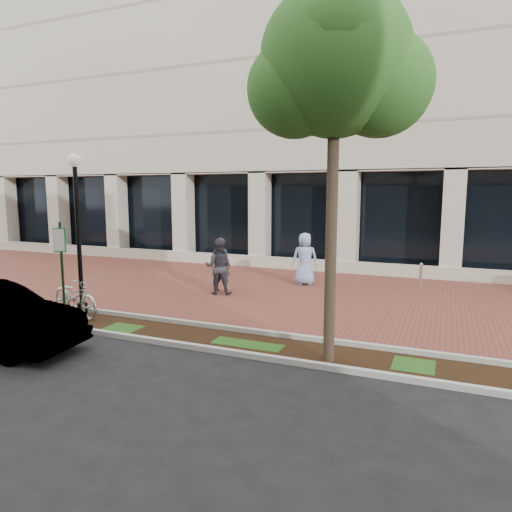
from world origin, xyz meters
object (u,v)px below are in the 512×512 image
at_px(street_tree, 338,72).
at_px(bollard, 421,275).
at_px(locked_bicycle, 75,296).
at_px(parking_sign, 61,259).
at_px(pedestrian_right, 305,259).
at_px(lamppost, 78,225).
at_px(pedestrian_left, 221,265).
at_px(pedestrian_mid, 218,267).

distance_m(street_tree, bollard, 9.80).
bearing_deg(locked_bicycle, parking_sign, -155.17).
distance_m(parking_sign, pedestrian_right, 8.25).
distance_m(parking_sign, street_tree, 8.12).
distance_m(lamppost, pedestrian_left, 4.84).
bearing_deg(pedestrian_left, bollard, -153.35).
xyz_separation_m(lamppost, pedestrian_mid, (2.39, 3.60, -1.55)).
bearing_deg(locked_bicycle, street_tree, -78.12).
bearing_deg(street_tree, lamppost, 173.05).
bearing_deg(parking_sign, pedestrian_right, 41.97).
distance_m(street_tree, pedestrian_mid, 8.05).
height_order(parking_sign, locked_bicycle, parking_sign).
bearing_deg(locked_bicycle, lamppost, 24.12).
bearing_deg(lamppost, parking_sign, -82.16).
distance_m(pedestrian_mid, bollard, 7.18).
bearing_deg(pedestrian_right, locked_bicycle, 32.09).
relative_size(parking_sign, pedestrian_mid, 1.41).
height_order(street_tree, bollard, street_tree).
relative_size(lamppost, pedestrian_mid, 2.38).
bearing_deg(pedestrian_right, lamppost, 30.72).
bearing_deg(bollard, locked_bicycle, -137.65).
relative_size(pedestrian_mid, pedestrian_right, 0.96).
distance_m(locked_bicycle, pedestrian_mid, 4.54).
bearing_deg(pedestrian_left, pedestrian_mid, 102.78).
relative_size(street_tree, bollard, 8.22).
height_order(lamppost, street_tree, street_tree).
bearing_deg(bollard, pedestrian_mid, -147.87).
distance_m(parking_sign, bollard, 11.73).
distance_m(locked_bicycle, bollard, 11.40).
distance_m(pedestrian_mid, pedestrian_right, 3.36).
relative_size(locked_bicycle, pedestrian_left, 1.13).
height_order(street_tree, pedestrian_left, street_tree).
relative_size(lamppost, locked_bicycle, 2.10).
relative_size(locked_bicycle, pedestrian_mid, 1.13).
bearing_deg(pedestrian_mid, parking_sign, 44.94).
relative_size(parking_sign, pedestrian_left, 1.41).
height_order(locked_bicycle, pedestrian_mid, pedestrian_mid).
height_order(parking_sign, pedestrian_right, parking_sign).
xyz_separation_m(locked_bicycle, pedestrian_left, (2.25, 4.25, 0.37)).
relative_size(parking_sign, pedestrian_right, 1.36).
xyz_separation_m(street_tree, pedestrian_mid, (-4.84, 4.48, -4.61)).
bearing_deg(lamppost, pedestrian_left, 60.18).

